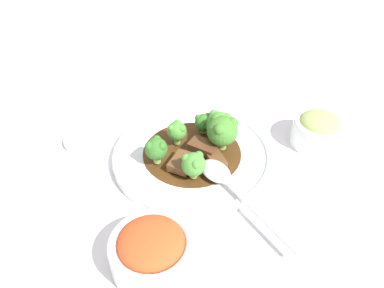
{
  "coord_description": "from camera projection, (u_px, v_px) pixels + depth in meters",
  "views": [
    {
      "loc": [
        0.48,
        -0.15,
        0.45
      ],
      "look_at": [
        0.0,
        0.0,
        0.03
      ],
      "focal_mm": 35.0,
      "sensor_mm": 36.0,
      "label": 1
    }
  ],
  "objects": [
    {
      "name": "side_bowl_kimchi",
      "position": [
        152.0,
        250.0,
        0.49
      ],
      "size": [
        0.11,
        0.11,
        0.06
      ],
      "color": "white",
      "rests_on": "ground_plane"
    },
    {
      "name": "broccoli_floret_1",
      "position": [
        177.0,
        131.0,
        0.66
      ],
      "size": [
        0.03,
        0.03,
        0.04
      ],
      "color": "#7FA84C",
      "rests_on": "main_plate"
    },
    {
      "name": "main_plate",
      "position": [
        192.0,
        154.0,
        0.67
      ],
      "size": [
        0.28,
        0.28,
        0.02
      ],
      "color": "white",
      "rests_on": "ground_plane"
    },
    {
      "name": "serving_spoon",
      "position": [
        223.0,
        178.0,
        0.6
      ],
      "size": [
        0.21,
        0.08,
        0.01
      ],
      "color": "silver",
      "rests_on": "main_plate"
    },
    {
      "name": "beef_strip_0",
      "position": [
        182.0,
        162.0,
        0.63
      ],
      "size": [
        0.06,
        0.06,
        0.01
      ],
      "color": "brown",
      "rests_on": "main_plate"
    },
    {
      "name": "beef_strip_2",
      "position": [
        203.0,
        147.0,
        0.66
      ],
      "size": [
        0.06,
        0.06,
        0.02
      ],
      "color": "#56331E",
      "rests_on": "main_plate"
    },
    {
      "name": "sauce_dish",
      "position": [
        86.0,
        139.0,
        0.71
      ],
      "size": [
        0.08,
        0.08,
        0.01
      ],
      "color": "white",
      "rests_on": "ground_plane"
    },
    {
      "name": "broccoli_floret_4",
      "position": [
        156.0,
        148.0,
        0.62
      ],
      "size": [
        0.04,
        0.04,
        0.05
      ],
      "color": "#8EB756",
      "rests_on": "main_plate"
    },
    {
      "name": "side_bowl_appetizer",
      "position": [
        318.0,
        129.0,
        0.69
      ],
      "size": [
        0.1,
        0.1,
        0.06
      ],
      "color": "white",
      "rests_on": "ground_plane"
    },
    {
      "name": "broccoli_floret_0",
      "position": [
        204.0,
        122.0,
        0.69
      ],
      "size": [
        0.03,
        0.03,
        0.04
      ],
      "color": "#7FA84C",
      "rests_on": "main_plate"
    },
    {
      "name": "broccoli_floret_3",
      "position": [
        194.0,
        164.0,
        0.59
      ],
      "size": [
        0.04,
        0.04,
        0.05
      ],
      "color": "#7FA84C",
      "rests_on": "main_plate"
    },
    {
      "name": "broccoli_floret_5",
      "position": [
        222.0,
        130.0,
        0.64
      ],
      "size": [
        0.05,
        0.05,
        0.06
      ],
      "color": "#7FA84C",
      "rests_on": "main_plate"
    },
    {
      "name": "beef_strip_1",
      "position": [
        216.0,
        158.0,
        0.64
      ],
      "size": [
        0.05,
        0.03,
        0.01
      ],
      "color": "brown",
      "rests_on": "main_plate"
    },
    {
      "name": "ground_plane",
      "position": [
        192.0,
        158.0,
        0.67
      ],
      "size": [
        4.0,
        4.0,
        0.0
      ],
      "primitive_type": "plane",
      "color": "silver"
    },
    {
      "name": "broccoli_floret_2",
      "position": [
        219.0,
        124.0,
        0.67
      ],
      "size": [
        0.05,
        0.05,
        0.05
      ],
      "color": "#7FA84C",
      "rests_on": "main_plate"
    }
  ]
}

